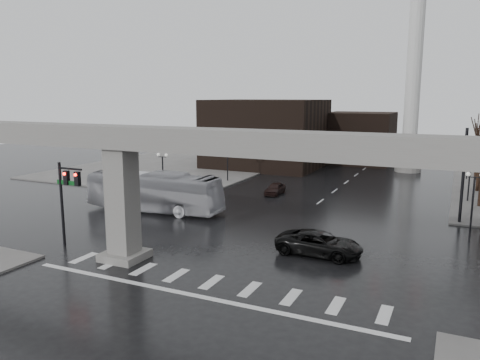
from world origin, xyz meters
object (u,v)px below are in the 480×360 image
(city_bus, at_px, (154,192))
(far_car, at_px, (275,189))
(signal_mast_arm, at_px, (415,152))
(pickup_truck, at_px, (319,243))

(city_bus, height_order, far_car, city_bus)
(city_bus, relative_size, far_car, 3.53)
(signal_mast_arm, relative_size, pickup_truck, 2.11)
(signal_mast_arm, height_order, city_bus, signal_mast_arm)
(signal_mast_arm, xyz_separation_m, pickup_truck, (-4.70, -12.63, -5.03))
(signal_mast_arm, distance_m, pickup_truck, 14.38)
(signal_mast_arm, distance_m, far_car, 15.98)
(pickup_truck, height_order, city_bus, city_bus)
(signal_mast_arm, height_order, far_car, signal_mast_arm)
(pickup_truck, xyz_separation_m, far_car, (-9.71, 17.19, -0.16))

